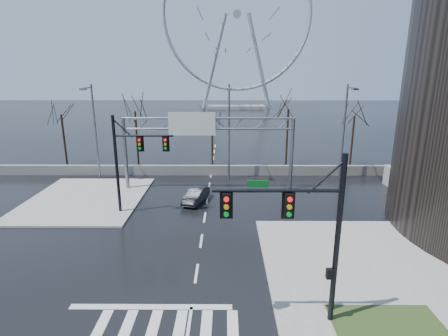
{
  "coord_description": "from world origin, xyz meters",
  "views": [
    {
      "loc": [
        1.67,
        -17.73,
        11.14
      ],
      "look_at": [
        1.54,
        8.31,
        4.0
      ],
      "focal_mm": 28.0,
      "sensor_mm": 36.0,
      "label": 1
    }
  ],
  "objects_px": {
    "signal_mast_far": "(130,156)",
    "car": "(196,195)",
    "sign_gantry": "(204,137)",
    "signal_mast_near": "(307,225)",
    "ferris_wheel": "(237,21)"
  },
  "relations": [
    {
      "from": "sign_gantry",
      "to": "car",
      "type": "relative_size",
      "value": 4.32
    },
    {
      "from": "sign_gantry",
      "to": "car",
      "type": "distance_m",
      "value": 5.79
    },
    {
      "from": "signal_mast_far",
      "to": "car",
      "type": "relative_size",
      "value": 2.11
    },
    {
      "from": "signal_mast_far",
      "to": "signal_mast_near",
      "type": "bearing_deg",
      "value": -49.74
    },
    {
      "from": "ferris_wheel",
      "to": "car",
      "type": "relative_size",
      "value": 13.44
    },
    {
      "from": "signal_mast_near",
      "to": "ferris_wheel",
      "type": "bearing_deg",
      "value": 90.08
    },
    {
      "from": "signal_mast_near",
      "to": "signal_mast_far",
      "type": "relative_size",
      "value": 1.0
    },
    {
      "from": "car",
      "to": "ferris_wheel",
      "type": "bearing_deg",
      "value": 103.05
    },
    {
      "from": "signal_mast_far",
      "to": "sign_gantry",
      "type": "height_order",
      "value": "signal_mast_far"
    },
    {
      "from": "signal_mast_far",
      "to": "sign_gantry",
      "type": "bearing_deg",
      "value": 47.53
    },
    {
      "from": "sign_gantry",
      "to": "ferris_wheel",
      "type": "bearing_deg",
      "value": 86.16
    },
    {
      "from": "signal_mast_far",
      "to": "ferris_wheel",
      "type": "bearing_deg",
      "value": 82.8
    },
    {
      "from": "signal_mast_far",
      "to": "ferris_wheel",
      "type": "relative_size",
      "value": 0.16
    },
    {
      "from": "signal_mast_near",
      "to": "car",
      "type": "height_order",
      "value": "signal_mast_near"
    },
    {
      "from": "signal_mast_near",
      "to": "signal_mast_far",
      "type": "distance_m",
      "value": 17.03
    }
  ]
}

